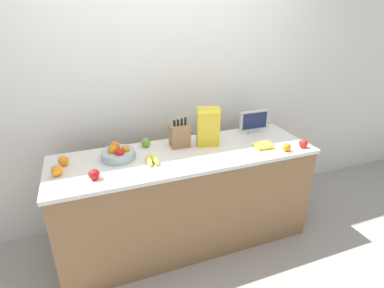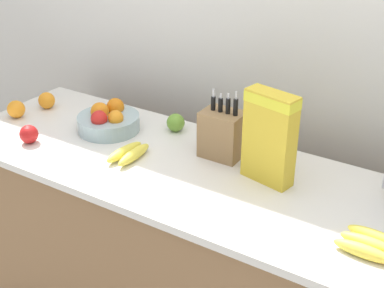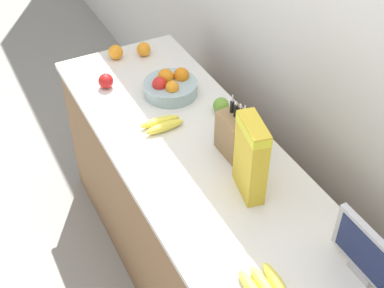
# 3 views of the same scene
# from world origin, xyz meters

# --- Properties ---
(ground_plane) EXTENTS (14.00, 14.00, 0.00)m
(ground_plane) POSITION_xyz_m (0.00, 0.00, 0.00)
(ground_plane) COLOR gray
(wall_back) EXTENTS (9.00, 0.06, 2.60)m
(wall_back) POSITION_xyz_m (0.00, 0.56, 1.30)
(wall_back) COLOR silver
(wall_back) RESTS_ON ground_plane
(counter) EXTENTS (2.11, 0.68, 0.86)m
(counter) POSITION_xyz_m (0.00, 0.00, 0.43)
(counter) COLOR olive
(counter) RESTS_ON ground_plane
(knife_block) EXTENTS (0.16, 0.12, 0.28)m
(knife_block) POSITION_xyz_m (0.00, 0.15, 0.96)
(knife_block) COLOR #937047
(knife_block) RESTS_ON counter
(small_monitor) EXTENTS (0.29, 0.03, 0.21)m
(small_monitor) POSITION_xyz_m (0.74, 0.20, 0.98)
(small_monitor) COLOR #B7B7BC
(small_monitor) RESTS_ON counter
(cereal_box) EXTENTS (0.20, 0.11, 0.34)m
(cereal_box) POSITION_xyz_m (0.22, 0.07, 1.04)
(cereal_box) COLOR gold
(cereal_box) RESTS_ON counter
(fruit_bowl) EXTENTS (0.26, 0.26, 0.12)m
(fruit_bowl) POSITION_xyz_m (-0.52, 0.09, 0.91)
(fruit_bowl) COLOR #99B2B7
(fruit_bowl) RESTS_ON counter
(banana_bunch_left) EXTENTS (0.19, 0.14, 0.04)m
(banana_bunch_left) POSITION_xyz_m (0.65, -0.13, 0.88)
(banana_bunch_left) COLOR yellow
(banana_bunch_left) RESTS_ON counter
(banana_bunch_right) EXTENTS (0.10, 0.19, 0.04)m
(banana_bunch_right) POSITION_xyz_m (-0.29, -0.06, 0.88)
(banana_bunch_right) COLOR yellow
(banana_bunch_right) RESTS_ON counter
(apple_front) EXTENTS (0.08, 0.08, 0.08)m
(apple_front) POSITION_xyz_m (-0.27, 0.23, 0.90)
(apple_front) COLOR #6B9E33
(apple_front) RESTS_ON counter
(apple_near_bananas) EXTENTS (0.08, 0.08, 0.08)m
(apple_near_bananas) POSITION_xyz_m (-0.71, -0.17, 0.90)
(apple_near_bananas) COLOR red
(apple_near_bananas) RESTS_ON counter
(orange_back_center) EXTENTS (0.08, 0.08, 0.08)m
(orange_back_center) POSITION_xyz_m (-0.95, -0.03, 0.90)
(orange_back_center) COLOR orange
(orange_back_center) RESTS_ON counter
(orange_front_left) EXTENTS (0.08, 0.08, 0.08)m
(orange_front_left) POSITION_xyz_m (-0.91, 0.12, 0.90)
(orange_front_left) COLOR orange
(orange_front_left) RESTS_ON counter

